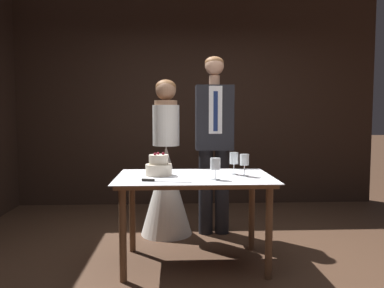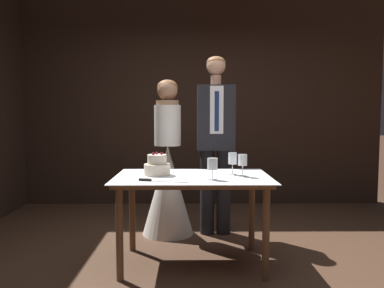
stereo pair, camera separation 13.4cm
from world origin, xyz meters
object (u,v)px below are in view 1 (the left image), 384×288
object	(u,v)px
groom	(214,137)
wine_glass_far	(215,164)
cake_table	(194,187)
wine_glass_middle	(244,161)
tiered_cake	(159,166)
bride	(166,178)
cake_knife	(157,181)
wine_glass_near	(234,159)

from	to	relation	value
groom	wine_glass_far	bearing A→B (deg)	-95.52
cake_table	wine_glass_middle	world-z (taller)	wine_glass_middle
tiered_cake	groom	distance (m)	0.97
tiered_cake	groom	size ratio (longest dim) A/B	0.12
bride	groom	distance (m)	0.66
cake_knife	bride	xyz separation A→B (m)	(0.05, 1.07, -0.16)
wine_glass_middle	wine_glass_far	distance (m)	0.30
wine_glass_middle	groom	world-z (taller)	groom
bride	groom	xyz separation A→B (m)	(0.51, -0.00, 0.43)
wine_glass_far	groom	distance (m)	1.02
cake_knife	wine_glass_near	bearing A→B (deg)	39.17
cake_table	bride	xyz separation A→B (m)	(-0.25, 0.82, -0.06)
wine_glass_middle	bride	world-z (taller)	bride
tiered_cake	groom	xyz separation A→B (m)	(0.55, 0.77, 0.20)
wine_glass_near	bride	bearing A→B (deg)	128.41
wine_glass_middle	cake_table	bearing A→B (deg)	175.26
wine_glass_middle	groom	bearing A→B (deg)	100.75
wine_glass_near	groom	world-z (taller)	groom
wine_glass_middle	wine_glass_near	bearing A→B (deg)	124.51
cake_table	cake_knife	bearing A→B (deg)	-140.21
cake_knife	groom	bearing A→B (deg)	75.45
cake_knife	wine_glass_far	world-z (taller)	wine_glass_far
wine_glass_middle	bride	xyz separation A→B (m)	(-0.67, 0.86, -0.28)
wine_glass_near	groom	xyz separation A→B (m)	(-0.09, 0.75, 0.14)
wine_glass_near	bride	distance (m)	1.00
tiered_cake	bride	bearing A→B (deg)	86.54
cake_table	wine_glass_far	size ratio (longest dim) A/B	7.48
cake_table	groom	world-z (taller)	groom
wine_glass_near	bride	xyz separation A→B (m)	(-0.60, 0.75, -0.28)
groom	wine_glass_middle	bearing A→B (deg)	-79.25
cake_knife	wine_glass_far	xyz separation A→B (m)	(0.46, 0.07, 0.11)
cake_knife	wine_glass_middle	world-z (taller)	wine_glass_middle
wine_glass_middle	bride	bearing A→B (deg)	127.96
bride	cake_table	bearing A→B (deg)	-72.90
cake_knife	wine_glass_middle	xyz separation A→B (m)	(0.72, 0.22, 0.12)
wine_glass_near	wine_glass_far	size ratio (longest dim) A/B	1.10
cake_table	cake_knife	size ratio (longest dim) A/B	3.35
cake_table	wine_glass_near	xyz separation A→B (m)	(0.34, 0.07, 0.22)
bride	groom	size ratio (longest dim) A/B	0.87
bride	cake_knife	bearing A→B (deg)	-92.64
cake_table	wine_glass_near	world-z (taller)	wine_glass_near
cake_table	bride	world-z (taller)	bride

